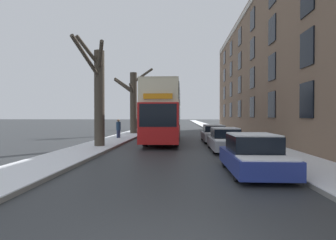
% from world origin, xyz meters
% --- Properties ---
extents(sidewalk_left, '(2.64, 130.00, 0.16)m').
position_xyz_m(sidewalk_left, '(-5.21, 53.00, 0.08)').
color(sidewalk_left, gray).
rests_on(sidewalk_left, ground).
extents(sidewalk_right, '(2.64, 130.00, 0.16)m').
position_xyz_m(sidewalk_right, '(5.21, 53.00, 0.08)').
color(sidewalk_right, gray).
rests_on(sidewalk_right, ground).
extents(terrace_facade_right, '(9.10, 40.26, 12.86)m').
position_xyz_m(terrace_facade_right, '(11.02, 20.35, 6.43)').
color(terrace_facade_right, '#7A604C').
rests_on(terrace_facade_right, ground).
extents(bare_tree_left_0, '(1.87, 3.19, 6.75)m').
position_xyz_m(bare_tree_left_0, '(-4.94, 12.98, 3.42)').
color(bare_tree_left_0, '#423A30').
rests_on(bare_tree_left_0, ground).
extents(bare_tree_left_1, '(4.23, 3.30, 7.57)m').
position_xyz_m(bare_tree_left_1, '(-5.07, 25.36, 3.74)').
color(bare_tree_left_1, '#423A30').
rests_on(bare_tree_left_1, ground).
extents(bare_tree_left_2, '(3.33, 2.24, 6.12)m').
position_xyz_m(bare_tree_left_2, '(-4.70, 37.75, 2.98)').
color(bare_tree_left_2, '#423A30').
rests_on(bare_tree_left_2, ground).
extents(double_decker_bus, '(2.49, 11.30, 4.39)m').
position_xyz_m(double_decker_bus, '(-1.12, 17.78, 2.48)').
color(double_decker_bus, red).
rests_on(double_decker_bus, ground).
extents(parked_car_0, '(1.84, 3.91, 1.40)m').
position_xyz_m(parked_car_0, '(2.83, 6.23, 0.64)').
color(parked_car_0, navy).
rests_on(parked_car_0, ground).
extents(parked_car_1, '(1.71, 4.09, 1.36)m').
position_xyz_m(parked_car_1, '(2.83, 12.26, 0.63)').
color(parked_car_1, '#9EA3AD').
rests_on(parked_car_1, ground).
extents(parked_car_2, '(1.78, 4.47, 1.35)m').
position_xyz_m(parked_car_2, '(2.83, 17.70, 0.63)').
color(parked_car_2, '#9EA3AD').
rests_on(parked_car_2, ground).
extents(oncoming_van, '(2.08, 5.16, 2.14)m').
position_xyz_m(oncoming_van, '(-2.13, 30.20, 1.16)').
color(oncoming_van, '#333842').
rests_on(oncoming_van, ground).
extents(pedestrian_left_sidewalk, '(0.38, 0.38, 1.76)m').
position_xyz_m(pedestrian_left_sidewalk, '(-5.19, 19.17, 0.97)').
color(pedestrian_left_sidewalk, navy).
rests_on(pedestrian_left_sidewalk, ground).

